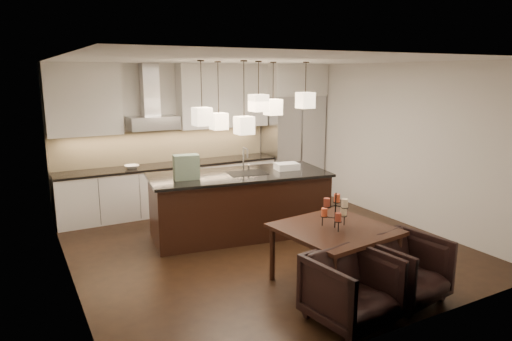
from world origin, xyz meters
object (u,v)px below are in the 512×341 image
refrigerator (293,146)px  dining_table (334,256)px  island_body (239,205)px  armchair_left (351,289)px  armchair_right (405,269)px

refrigerator → dining_table: bearing=-116.4°
island_body → armchair_left: island_body is taller
refrigerator → armchair_right: refrigerator is taller
refrigerator → armchair_left: size_ratio=2.57×
refrigerator → dining_table: 4.49m
island_body → armchair_right: (0.70, -2.93, -0.11)m
dining_table → refrigerator: bearing=57.3°
refrigerator → armchair_left: 5.38m
dining_table → armchair_right: (0.50, -0.70, 0.00)m
refrigerator → armchair_right: size_ratio=2.58×
armchair_right → refrigerator: bearing=64.5°
island_body → armchair_left: 3.04m
armchair_left → armchair_right: 0.90m
dining_table → armchair_left: bearing=-122.7°
refrigerator → armchair_left: bearing=-116.4°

